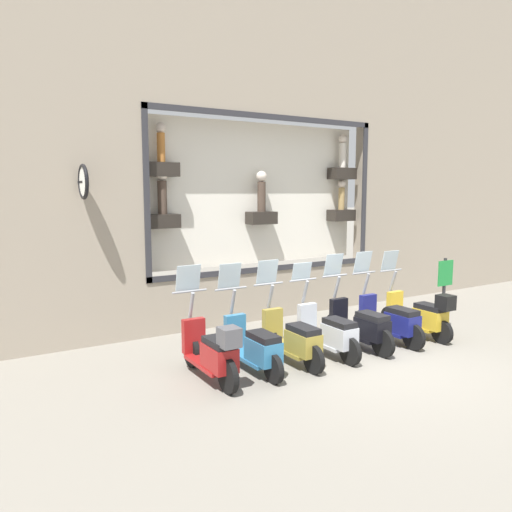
% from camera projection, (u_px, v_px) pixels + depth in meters
% --- Properties ---
extents(ground_plane, '(120.00, 120.00, 0.00)m').
position_uv_depth(ground_plane, '(377.00, 363.00, 8.47)').
color(ground_plane, gray).
extents(building_facade, '(1.23, 36.00, 10.01)m').
position_uv_depth(building_facade, '(265.00, 89.00, 10.86)').
color(building_facade, gray).
rests_on(building_facade, ground_plane).
extents(scooter_yellow_0, '(1.79, 0.61, 1.65)m').
position_uv_depth(scooter_yellow_0, '(421.00, 315.00, 9.90)').
color(scooter_yellow_0, black).
rests_on(scooter_yellow_0, ground_plane).
extents(scooter_navy_1, '(1.80, 0.60, 1.68)m').
position_uv_depth(scooter_navy_1, '(391.00, 321.00, 9.56)').
color(scooter_navy_1, black).
rests_on(scooter_navy_1, ground_plane).
extents(scooter_black_2, '(1.80, 0.60, 1.68)m').
position_uv_depth(scooter_black_2, '(361.00, 326.00, 9.17)').
color(scooter_black_2, black).
rests_on(scooter_black_2, ground_plane).
extents(scooter_silver_3, '(1.79, 0.60, 1.57)m').
position_uv_depth(scooter_silver_3, '(329.00, 333.00, 8.78)').
color(scooter_silver_3, black).
rests_on(scooter_silver_3, ground_plane).
extents(scooter_olive_4, '(1.79, 0.60, 1.67)m').
position_uv_depth(scooter_olive_4, '(293.00, 339.00, 8.38)').
color(scooter_olive_4, black).
rests_on(scooter_olive_4, ground_plane).
extents(scooter_teal_5, '(1.79, 0.61, 1.67)m').
position_uv_depth(scooter_teal_5, '(254.00, 347.00, 7.99)').
color(scooter_teal_5, black).
rests_on(scooter_teal_5, ground_plane).
extents(scooter_red_6, '(1.81, 0.61, 1.70)m').
position_uv_depth(scooter_red_6, '(213.00, 352.00, 7.54)').
color(scooter_red_6, black).
rests_on(scooter_red_6, ground_plane).
extents(shop_sign_post, '(0.36, 0.45, 1.46)m').
position_uv_depth(shop_sign_post, '(444.00, 289.00, 10.83)').
color(shop_sign_post, '#232326').
rests_on(shop_sign_post, ground_plane).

